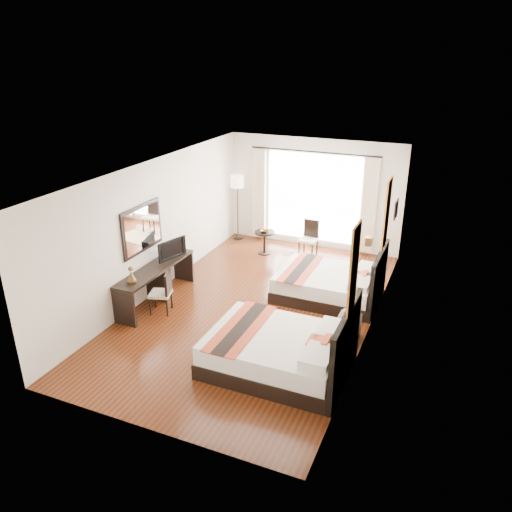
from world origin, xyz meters
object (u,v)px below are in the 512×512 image
at_px(bed_near, 282,351).
at_px(fruit_bowl, 265,231).
at_px(console_desk, 156,284).
at_px(floor_lamp, 237,186).
at_px(nightstand, 348,328).
at_px(side_table, 265,243).
at_px(vase, 346,315).
at_px(television, 170,248).
at_px(bed_far, 331,284).
at_px(window_chair, 308,245).
at_px(desk_chair, 162,300).
at_px(table_lamp, 354,300).

bearing_deg(bed_near, fruit_bowl, 115.47).
relative_size(console_desk, floor_lamp, 1.26).
height_order(nightstand, side_table, side_table).
distance_m(bed_near, console_desk, 3.39).
height_order(vase, fruit_bowl, vase).
distance_m(vase, television, 3.98).
bearing_deg(vase, bed_far, 112.43).
xyz_separation_m(bed_far, nightstand, (0.71, -1.47, -0.08)).
height_order(bed_near, window_chair, bed_near).
relative_size(bed_near, window_chair, 2.53).
relative_size(bed_far, side_table, 3.56).
xyz_separation_m(desk_chair, floor_lamp, (-0.36, 4.32, 1.22)).
relative_size(bed_near, table_lamp, 6.45).
distance_m(bed_near, side_table, 4.90).
height_order(fruit_bowl, window_chair, window_chair).
height_order(table_lamp, window_chair, window_chair).
bearing_deg(fruit_bowl, vase, -49.10).
bearing_deg(floor_lamp, bed_far, -36.38).
xyz_separation_m(nightstand, television, (-3.94, 0.47, 0.74)).
bearing_deg(desk_chair, vase, 166.95).
distance_m(table_lamp, vase, 0.34).
relative_size(table_lamp, television, 0.48).
xyz_separation_m(bed_far, window_chair, (-1.13, 2.01, -0.04)).
distance_m(table_lamp, fruit_bowl, 4.18).
xyz_separation_m(side_table, window_chair, (1.05, 0.33, -0.02)).
relative_size(table_lamp, floor_lamp, 0.20).
xyz_separation_m(bed_far, television, (-3.23, -1.00, 0.66)).
bearing_deg(window_chair, bed_near, 16.26).
xyz_separation_m(bed_far, floor_lamp, (-3.26, 2.40, 1.17)).
bearing_deg(bed_far, table_lamp, -61.30).
bearing_deg(nightstand, floor_lamp, 135.71).
xyz_separation_m(bed_near, table_lamp, (0.82, 1.40, 0.41)).
xyz_separation_m(floor_lamp, fruit_bowl, (1.09, -0.76, -0.86)).
bearing_deg(table_lamp, bed_far, 118.70).
bearing_deg(table_lamp, television, 174.92).
distance_m(table_lamp, floor_lamp, 5.54).
distance_m(nightstand, console_desk, 3.97).
xyz_separation_m(bed_far, table_lamp, (0.74, -1.35, 0.43)).
relative_size(nightstand, television, 0.64).
xyz_separation_m(floor_lamp, window_chair, (2.13, -0.39, -1.21)).
bearing_deg(desk_chair, side_table, -118.56).
height_order(vase, desk_chair, desk_chair).
bearing_deg(nightstand, vase, -99.43).
bearing_deg(television, fruit_bowl, -5.47).
bearing_deg(window_chair, floor_lamp, -96.69).
distance_m(bed_near, nightstand, 1.51).
bearing_deg(nightstand, bed_far, 115.77).
relative_size(television, window_chair, 0.82).
distance_m(desk_chair, side_table, 3.66).
bearing_deg(bed_near, bed_far, 88.38).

